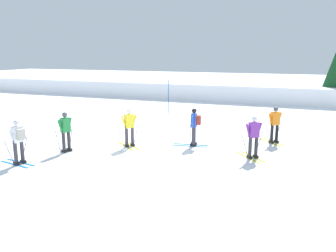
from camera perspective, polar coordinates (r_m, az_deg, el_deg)
name	(u,v)px	position (r m, az deg, el deg)	size (l,w,h in m)	color
ground_plane	(143,162)	(13.51, -4.07, -5.87)	(120.00, 120.00, 0.00)	white
far_snow_ridge	(239,90)	(33.47, 11.50, 5.88)	(80.00, 8.71, 1.42)	white
skier_orange	(275,124)	(16.72, 17.10, 0.34)	(1.35, 1.43, 1.71)	gold
skier_yellow	(129,127)	(15.47, -6.38, -0.10)	(1.47, 1.30, 1.71)	gold
skier_white	(18,140)	(14.06, -23.36, -2.09)	(1.64, 0.99, 1.71)	#237AC6
skier_blue	(194,125)	(15.56, 4.35, 0.16)	(1.64, 1.00, 1.71)	#237AC6
skier_purple	(254,136)	(14.07, 13.85, -1.60)	(1.32, 1.46, 1.71)	gold
skier_green	(65,131)	(15.18, -16.46, -0.76)	(1.64, 0.99, 1.71)	silver
trail_marker_pole	(168,96)	(23.98, 0.08, 4.87)	(0.05, 0.05, 2.33)	#1E56AD
conifer_far_left	(334,73)	(30.97, 25.56, 7.84)	(1.88, 1.88, 4.17)	#513823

